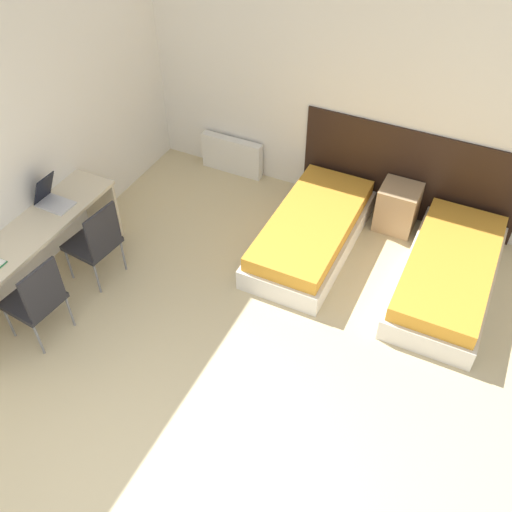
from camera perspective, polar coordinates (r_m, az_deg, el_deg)
The scene contains 12 objects.
ground_plane at distance 4.86m, azimuth -13.46°, elevation -22.73°, with size 20.00×20.00×0.00m, color beige.
wall_back at distance 6.60m, azimuth 7.83°, elevation 15.89°, with size 5.55×0.05×2.70m.
wall_left at distance 6.09m, azimuth -21.20°, elevation 10.76°, with size 0.05×5.34×2.70m.
headboard_panel at distance 6.78m, azimuth 14.94°, elevation 7.82°, with size 2.50×0.03×1.14m.
bed_near_window at distance 6.36m, azimuth 5.56°, elevation 2.39°, with size 0.89×1.93×0.42m.
bed_near_door at distance 6.18m, azimuth 18.66°, elevation -1.75°, with size 0.89×1.93×0.42m.
nightstand at distance 6.75m, azimuth 13.98°, elevation 4.75°, with size 0.44×0.41×0.55m.
radiator at distance 7.48m, azimuth -2.41°, elevation 10.02°, with size 0.82×0.12×0.48m.
desk at distance 5.98m, azimuth -21.64°, elevation 0.88°, with size 0.51×2.15×0.77m.
chair_near_laptop at distance 5.99m, azimuth -15.71°, elevation 1.52°, with size 0.50×0.50×0.94m.
chair_near_notebook at distance 5.58m, azimuth -21.07°, elevation -3.91°, with size 0.50×0.50×0.94m.
laptop at distance 6.12m, azimuth -19.78°, elevation 5.42°, with size 0.36×0.25×0.34m.
Camera 1 is at (1.76, -1.23, 4.36)m, focal length 40.00 mm.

